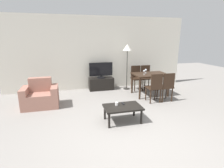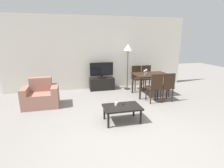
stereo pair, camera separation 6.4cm
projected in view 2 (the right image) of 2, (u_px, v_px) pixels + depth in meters
name	position (u px, v px, depth m)	size (l,w,h in m)	color
ground_plane	(135.00, 143.00, 3.30)	(18.00, 18.00, 0.00)	gray
wall_back	(99.00, 53.00, 6.60)	(6.91, 0.06, 2.70)	silver
armchair	(41.00, 96.00, 4.99)	(0.97, 0.66, 0.81)	#9E6B5B
tv_stand	(102.00, 84.00, 6.64)	(0.92, 0.41, 0.46)	black
tv	(102.00, 70.00, 6.50)	(0.87, 0.31, 0.58)	black
coffee_table	(122.00, 108.00, 4.05)	(0.87, 0.56, 0.38)	black
dining_table	(151.00, 77.00, 5.90)	(1.14, 0.81, 0.74)	black
dining_chair_near	(155.00, 86.00, 5.22)	(0.40, 0.40, 0.90)	black
dining_chair_far	(147.00, 76.00, 6.65)	(0.40, 0.40, 0.90)	black
dining_chair_near_right	(167.00, 86.00, 5.32)	(0.40, 0.40, 0.90)	black
dining_chair_far_left	(137.00, 77.00, 6.56)	(0.40, 0.40, 0.90)	black
floor_lamp	(128.00, 50.00, 6.38)	(0.33, 0.33, 1.70)	black
remote_primary	(122.00, 103.00, 4.19)	(0.04, 0.15, 0.02)	black
cup_white_near	(116.00, 104.00, 4.09)	(0.07, 0.07, 0.07)	white
wine_glass_left	(146.00, 70.00, 5.96)	(0.07, 0.07, 0.15)	silver
wine_glass_center	(145.00, 71.00, 5.76)	(0.07, 0.07, 0.15)	silver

